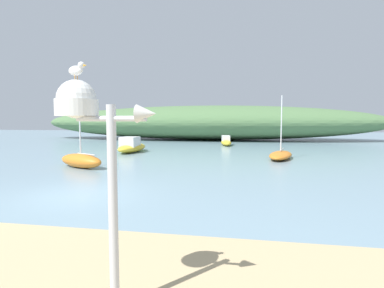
{
  "coord_description": "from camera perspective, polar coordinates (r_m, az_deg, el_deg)",
  "views": [
    {
      "loc": [
        5.85,
        -9.63,
        2.67
      ],
      "look_at": [
        3.26,
        5.14,
        1.45
      ],
      "focal_mm": 28.05,
      "sensor_mm": 36.0,
      "label": 1
    }
  ],
  "objects": [
    {
      "name": "sailboat_centre_water",
      "position": [
        17.87,
        -20.37,
        -2.94
      ],
      "size": [
        3.47,
        2.42,
        4.34
      ],
      "color": "orange",
      "rests_on": "ground"
    },
    {
      "name": "ground_plane",
      "position": [
        11.58,
        -21.0,
        -9.01
      ],
      "size": [
        120.0,
        120.0,
        0.0
      ],
      "primitive_type": "plane",
      "color": "#7A99A8"
    },
    {
      "name": "seagull_on_radar",
      "position": [
        4.12,
        -21.08,
        13.08
      ],
      "size": [
        0.3,
        0.15,
        0.21
      ],
      "color": "orange",
      "rests_on": "mast_structure"
    },
    {
      "name": "mast_structure",
      "position": [
        4.02,
        -19.3,
        4.18
      ],
      "size": [
        1.31,
        0.53,
        2.97
      ],
      "color": "silver",
      "rests_on": "beach_sand"
    },
    {
      "name": "sailboat_outer_mooring",
      "position": [
        21.32,
        16.5,
        -2.0
      ],
      "size": [
        2.34,
        4.24,
        4.31
      ],
      "color": "orange",
      "rests_on": "ground"
    },
    {
      "name": "motorboat_west_reach",
      "position": [
        31.39,
        6.49,
        0.43
      ],
      "size": [
        1.53,
        3.55,
        1.03
      ],
      "color": "gold",
      "rests_on": "ground"
    },
    {
      "name": "motorboat_far_left",
      "position": [
        25.13,
        -11.43,
        -0.45
      ],
      "size": [
        1.76,
        4.28,
        1.29
      ],
      "color": "gold",
      "rests_on": "ground"
    },
    {
      "name": "distant_hill",
      "position": [
        40.62,
        3.05,
        4.08
      ],
      "size": [
        46.45,
        11.09,
        4.57
      ],
      "primitive_type": "ellipsoid",
      "color": "#517547",
      "rests_on": "ground"
    }
  ]
}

